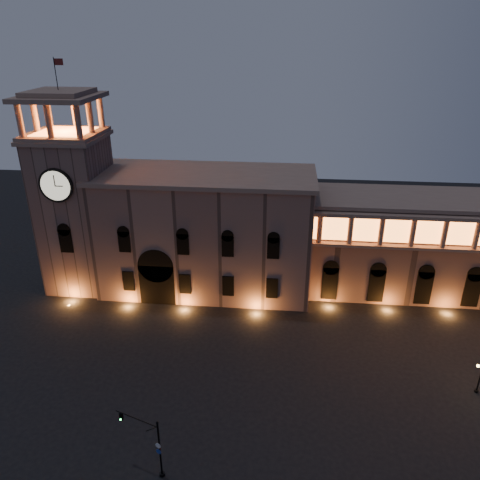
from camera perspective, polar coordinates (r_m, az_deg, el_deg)
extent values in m
plane|color=black|center=(53.73, -5.83, -17.23)|extent=(160.00, 160.00, 0.00)
cube|color=#7F5D53|center=(67.90, -4.22, 0.76)|extent=(30.00, 12.00, 17.00)
cube|color=gray|center=(64.91, -4.46, 7.91)|extent=(30.80, 12.80, 0.60)
cube|color=black|center=(66.89, -9.95, -5.21)|extent=(5.00, 1.40, 6.00)
cylinder|color=black|center=(65.49, -10.13, -2.92)|extent=(5.00, 1.40, 5.00)
cube|color=orange|center=(66.82, -9.98, -5.44)|extent=(4.20, 0.20, 5.00)
cube|color=#7F5D53|center=(71.53, -19.21, 2.83)|extent=(9.00, 9.00, 22.00)
cube|color=gray|center=(68.51, -20.50, 11.62)|extent=(9.80, 9.80, 0.50)
cylinder|color=black|center=(65.70, -21.53, 6.20)|extent=(4.60, 0.35, 4.60)
cylinder|color=beige|center=(65.58, -21.58, 6.16)|extent=(4.00, 0.12, 4.00)
cube|color=gray|center=(68.41, -20.56, 12.02)|extent=(9.40, 9.40, 0.50)
cube|color=orange|center=(68.36, -20.60, 12.27)|extent=(6.80, 6.80, 0.15)
cylinder|color=gray|center=(66.50, -25.28, 13.04)|extent=(0.76, 0.76, 4.20)
cylinder|color=gray|center=(64.67, -22.30, 13.27)|extent=(0.76, 0.76, 4.20)
cylinder|color=gray|center=(63.01, -19.15, 13.48)|extent=(0.76, 0.76, 4.20)
cylinder|color=gray|center=(73.07, -22.34, 14.34)|extent=(0.76, 0.76, 4.20)
cylinder|color=gray|center=(71.41, -19.55, 14.56)|extent=(0.76, 0.76, 4.20)
cylinder|color=gray|center=(69.91, -16.62, 14.74)|extent=(0.76, 0.76, 4.20)
cylinder|color=gray|center=(69.76, -23.74, 13.72)|extent=(0.76, 0.76, 4.20)
cylinder|color=gray|center=(66.44, -17.83, 14.15)|extent=(0.76, 0.76, 4.20)
cube|color=gray|center=(67.69, -21.17, 15.93)|extent=(9.80, 9.80, 0.60)
cube|color=gray|center=(67.62, -21.25, 16.43)|extent=(7.50, 7.50, 0.60)
cylinder|color=black|center=(67.41, -21.55, 18.35)|extent=(0.10, 0.10, 4.00)
plane|color=#5B1B1A|center=(67.06, -21.26, 19.59)|extent=(1.20, 0.00, 1.20)
cube|color=#7A584E|center=(73.06, 23.42, -0.82)|extent=(40.00, 10.00, 14.00)
cube|color=gray|center=(70.55, 24.38, 4.52)|extent=(40.60, 10.60, 0.50)
cube|color=gray|center=(67.42, 24.99, -1.02)|extent=(40.00, 1.20, 0.40)
cube|color=gray|center=(65.87, 25.64, 2.37)|extent=(40.00, 1.40, 0.50)
cube|color=orange|center=(67.07, 25.18, 0.88)|extent=(38.00, 0.15, 3.60)
cylinder|color=gray|center=(62.76, 9.70, 1.42)|extent=(0.70, 0.70, 4.00)
cylinder|color=gray|center=(63.19, 13.32, 1.26)|extent=(0.70, 0.70, 4.00)
cylinder|color=gray|center=(63.87, 16.87, 1.10)|extent=(0.70, 0.70, 4.00)
cylinder|color=gray|center=(64.79, 20.34, 0.94)|extent=(0.70, 0.70, 4.00)
cylinder|color=gray|center=(65.94, 23.69, 0.78)|extent=(0.70, 0.70, 4.00)
cylinder|color=gray|center=(67.31, 26.92, 0.62)|extent=(0.70, 0.70, 4.00)
cylinder|color=black|center=(43.88, -9.75, -23.92)|extent=(0.17, 0.17, 6.03)
cylinder|color=black|center=(46.05, -9.47, -26.32)|extent=(0.48, 0.48, 0.26)
sphere|color=black|center=(41.64, -10.07, -21.06)|extent=(0.24, 0.24, 0.24)
cylinder|color=black|center=(43.00, -12.53, -20.50)|extent=(4.09, 1.55, 0.10)
cube|color=black|center=(44.10, -14.28, -20.11)|extent=(0.32, 0.31, 0.73)
cylinder|color=#0CE53F|center=(44.19, -14.36, -20.44)|extent=(0.17, 0.12, 0.15)
cylinder|color=silver|center=(43.39, -9.96, -23.47)|extent=(0.50, 0.21, 0.52)
cylinder|color=navy|center=(43.90, -9.89, -24.07)|extent=(0.50, 0.21, 0.52)
cylinder|color=black|center=(57.34, 27.21, -14.70)|extent=(0.16, 0.16, 3.90)
cylinder|color=black|center=(58.41, 26.86, -16.10)|extent=(0.43, 0.43, 0.29)
cylinder|color=black|center=(56.40, 27.26, -13.54)|extent=(0.98, 0.06, 0.06)
sphere|color=#FCCC65|center=(56.29, 27.03, -13.51)|extent=(0.31, 0.31, 0.31)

